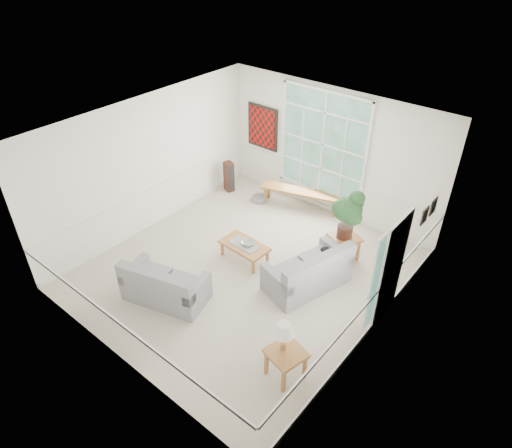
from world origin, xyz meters
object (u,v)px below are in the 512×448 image
Objects in this scene: side_table at (286,363)px; loveseat_right at (307,267)px; coffee_table at (244,252)px; end_table at (343,247)px; loveseat_front at (165,281)px.

loveseat_right is at bearing 115.46° from side_table.
coffee_table is at bearing -157.49° from loveseat_right.
end_table is (0.11, 1.18, -0.17)m from loveseat_right.
loveseat_right is 1.07× the size of loveseat_front.
loveseat_right is 3.01× the size of side_table.
loveseat_right is 1.20m from end_table.
end_table is (1.93, 3.14, -0.14)m from loveseat_front.
loveseat_front is (-1.82, -1.96, -0.03)m from loveseat_right.
loveseat_front is at bearing -121.58° from end_table.
loveseat_right is at bearing 31.33° from loveseat_front.
coffee_table is (-1.45, -0.16, -0.25)m from loveseat_right.
loveseat_front is 2.78× the size of end_table.
loveseat_right is 2.68m from loveseat_front.
coffee_table is at bearing -139.22° from end_table.
side_table reaches higher than coffee_table.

